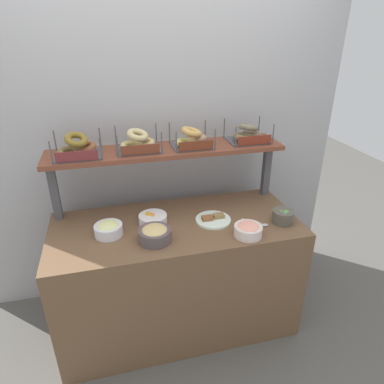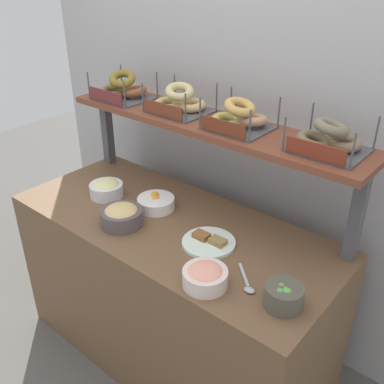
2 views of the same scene
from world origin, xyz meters
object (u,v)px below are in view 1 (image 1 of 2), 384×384
bowl_veggie_mix (283,216)px  bagel_basket_sesame (191,139)px  bowl_egg_salad (108,229)px  bagel_basket_cinnamon_raisin (77,148)px  bowl_hummus (155,234)px  bowl_lox_spread (248,230)px  bowl_fruit_salad (153,219)px  bagel_basket_plain (138,143)px  serving_spoon_near_plate (259,223)px  bagel_basket_poppy (248,135)px  serving_plate_white (213,219)px

bowl_veggie_mix → bagel_basket_sesame: (-0.51, 0.42, 0.43)m
bowl_egg_salad → bagel_basket_cinnamon_raisin: size_ratio=0.59×
bowl_hummus → bowl_egg_salad: 0.30m
bowl_lox_spread → bowl_egg_salad: (-0.83, 0.22, 0.00)m
bowl_fruit_salad → bagel_basket_plain: (-0.04, 0.23, 0.45)m
bowl_egg_salad → serving_spoon_near_plate: (0.95, -0.12, -0.04)m
bowl_hummus → bagel_basket_poppy: bearing=30.6°
bagel_basket_cinnamon_raisin → bowl_veggie_mix: bearing=-18.0°
bowl_hummus → bagel_basket_cinnamon_raisin: bagel_basket_cinnamon_raisin is taller
bowl_fruit_salad → bowl_hummus: 0.21m
bagel_basket_plain → bagel_basket_poppy: (0.77, 0.01, 0.00)m
serving_plate_white → bagel_basket_plain: 0.70m
serving_spoon_near_plate → bagel_basket_poppy: size_ratio=0.51×
serving_plate_white → bagel_basket_poppy: (0.34, 0.31, 0.47)m
bagel_basket_poppy → bowl_egg_salad: bearing=-163.1°
bowl_hummus → bagel_basket_sesame: bagel_basket_sesame is taller
bowl_lox_spread → bowl_fruit_salad: 0.62m
bowl_lox_spread → bagel_basket_poppy: size_ratio=0.62×
bowl_veggie_mix → bowl_lox_spread: bearing=-162.2°
bowl_hummus → bagel_basket_cinnamon_raisin: 0.72m
serving_plate_white → bagel_basket_cinnamon_raisin: bearing=161.2°
bowl_veggie_mix → serving_spoon_near_plate: bearing=175.8°
serving_plate_white → bowl_lox_spread: bearing=-55.0°
bagel_basket_cinnamon_raisin → bagel_basket_plain: 0.38m
bowl_hummus → bowl_veggie_mix: bearing=0.4°
bowl_veggie_mix → bagel_basket_poppy: (-0.10, 0.44, 0.43)m
bowl_lox_spread → serving_spoon_near_plate: (0.12, 0.10, -0.03)m
bowl_veggie_mix → bagel_basket_cinnamon_raisin: (-1.24, 0.40, 0.43)m
serving_spoon_near_plate → bowl_hummus: bearing=-178.6°
bowl_fruit_salad → bagel_basket_cinnamon_raisin: size_ratio=0.63×
bowl_veggie_mix → bagel_basket_sesame: size_ratio=0.50×
bowl_veggie_mix → serving_plate_white: (-0.44, 0.13, -0.03)m
serving_spoon_near_plate → bagel_basket_sesame: bagel_basket_sesame is taller
bowl_fruit_salad → bagel_basket_sesame: size_ratio=0.66×
bowl_hummus → serving_spoon_near_plate: (0.68, 0.02, -0.04)m
bowl_fruit_salad → serving_plate_white: 0.40m
bowl_fruit_salad → bagel_basket_poppy: 0.88m
bagel_basket_poppy → bowl_hummus: bearing=-149.4°
bowl_hummus → serving_spoon_near_plate: bowl_hummus is taller
bowl_lox_spread → bowl_fruit_salad: size_ratio=0.94×
bowl_veggie_mix → bowl_hummus: 0.84m
serving_plate_white → bagel_basket_poppy: bearing=42.2°
bagel_basket_plain → bagel_basket_poppy: 0.77m
bagel_basket_cinnamon_raisin → bagel_basket_sesame: bearing=1.3°
bowl_veggie_mix → bagel_basket_cinnamon_raisin: bearing=162.0°
serving_plate_white → bagel_basket_cinnamon_raisin: size_ratio=0.80×
serving_spoon_near_plate → serving_plate_white: bearing=156.9°
bagel_basket_plain → bagel_basket_poppy: size_ratio=1.01×
bagel_basket_cinnamon_raisin → bagel_basket_plain: bagel_basket_cinnamon_raisin is taller
serving_plate_white → serving_spoon_near_plate: serving_plate_white is taller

